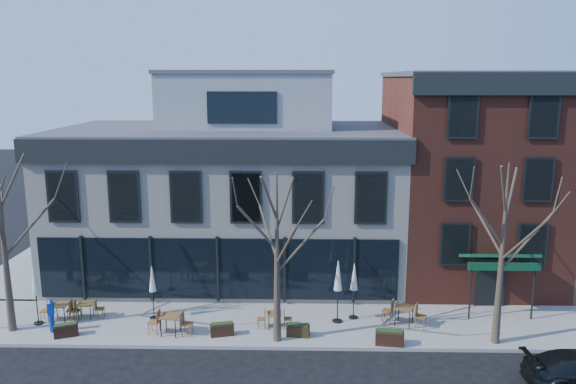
{
  "coord_description": "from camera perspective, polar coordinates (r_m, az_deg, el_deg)",
  "views": [
    {
      "loc": [
        3.94,
        -25.52,
        10.85
      ],
      "look_at": [
        3.31,
        2.0,
        5.25
      ],
      "focal_mm": 35.0,
      "sensor_mm": 36.0,
      "label": 1
    }
  ],
  "objects": [
    {
      "name": "cafe_set_2",
      "position": [
        24.93,
        -11.85,
        -12.83
      ],
      "size": [
        1.99,
        0.86,
        1.03
      ],
      "color": "brown",
      "rests_on": "sidewalk_front"
    },
    {
      "name": "planter_0",
      "position": [
        26.1,
        -21.63,
        -12.9
      ],
      "size": [
        1.05,
        0.75,
        0.55
      ],
      "color": "black",
      "rests_on": "sidewalk_front"
    },
    {
      "name": "planter_2",
      "position": [
        24.36,
        1.04,
        -13.85
      ],
      "size": [
        1.0,
        0.51,
        0.54
      ],
      "color": "#2F200F",
      "rests_on": "sidewalk_front"
    },
    {
      "name": "umbrella_3",
      "position": [
        25.1,
        5.1,
        -8.8
      ],
      "size": [
        0.46,
        0.46,
        2.84
      ],
      "color": "black",
      "rests_on": "sidewalk_front"
    },
    {
      "name": "umbrella_0",
      "position": [
        27.22,
        -24.32,
        -8.55
      ],
      "size": [
        0.42,
        0.42,
        2.61
      ],
      "color": "black",
      "rests_on": "sidewalk_front"
    },
    {
      "name": "cafe_set_1",
      "position": [
        27.49,
        -19.86,
        -11.1
      ],
      "size": [
        1.7,
        0.75,
        0.88
      ],
      "color": "brown",
      "rests_on": "sidewalk_front"
    },
    {
      "name": "red_brick_building",
      "position": [
        32.24,
        17.61,
        1.66
      ],
      "size": [
        8.2,
        11.78,
        11.18
      ],
      "color": "maroon",
      "rests_on": "ground"
    },
    {
      "name": "corner_building",
      "position": [
        31.43,
        -5.79,
        0.21
      ],
      "size": [
        18.39,
        10.39,
        11.1
      ],
      "color": "silver",
      "rests_on": "ground"
    },
    {
      "name": "tree_right",
      "position": [
        24.06,
        20.95,
        -5.77
      ],
      "size": [
        3.72,
        3.77,
        7.48
      ],
      "color": "#382B21",
      "rests_on": "sidewalk_front"
    },
    {
      "name": "planter_3",
      "position": [
        23.99,
        10.28,
        -14.33
      ],
      "size": [
        1.19,
        0.59,
        0.64
      ],
      "color": "#321910",
      "rests_on": "sidewalk_front"
    },
    {
      "name": "ground",
      "position": [
        28.01,
        -7.03,
        -11.38
      ],
      "size": [
        120.0,
        120.0,
        0.0
      ],
      "primitive_type": "plane",
      "color": "black",
      "rests_on": "ground"
    },
    {
      "name": "tree_corner",
      "position": [
        26.38,
        -26.94,
        -4.27
      ],
      "size": [
        3.93,
        3.98,
        7.92
      ],
      "color": "#382B21",
      "rests_on": "sidewalk_front"
    },
    {
      "name": "sidewalk_side",
      "position": [
        36.61,
        -23.45,
        -6.59
      ],
      "size": [
        4.5,
        12.0,
        0.15
      ],
      "primitive_type": "cube",
      "color": "gray",
      "rests_on": "ground"
    },
    {
      "name": "umbrella_1",
      "position": [
        26.13,
        -13.62,
        -8.86
      ],
      "size": [
        0.4,
        0.4,
        2.48
      ],
      "color": "black",
      "rests_on": "sidewalk_front"
    },
    {
      "name": "umbrella_4",
      "position": [
        25.61,
        6.73,
        -8.86
      ],
      "size": [
        0.41,
        0.41,
        2.58
      ],
      "color": "black",
      "rests_on": "sidewalk_front"
    },
    {
      "name": "cafe_set_3",
      "position": [
        25.06,
        -1.37,
        -12.71
      ],
      "size": [
        1.56,
        0.65,
        0.82
      ],
      "color": "brown",
      "rests_on": "sidewalk_front"
    },
    {
      "name": "planter_1",
      "position": [
        24.58,
        -6.72,
        -13.67
      ],
      "size": [
        1.05,
        0.61,
        0.55
      ],
      "color": "black",
      "rests_on": "sidewalk_front"
    },
    {
      "name": "cafe_set_0",
      "position": [
        27.64,
        -22.12,
        -11.07
      ],
      "size": [
        1.79,
        0.72,
        0.94
      ],
      "color": "brown",
      "rests_on": "sidewalk_front"
    },
    {
      "name": "call_box",
      "position": [
        26.52,
        -22.92,
        -11.43
      ],
      "size": [
        0.29,
        0.29,
        1.46
      ],
      "color": "#0C35A8",
      "rests_on": "sidewalk_front"
    },
    {
      "name": "tree_mid",
      "position": [
        22.75,
        -1.11,
        -6.56
      ],
      "size": [
        3.5,
        3.55,
        7.04
      ],
      "color": "#382B21",
      "rests_on": "sidewalk_front"
    },
    {
      "name": "sidewalk_front",
      "position": [
        25.74,
        -0.36,
        -13.24
      ],
      "size": [
        33.5,
        4.7,
        0.15
      ],
      "primitive_type": "cube",
      "color": "gray",
      "rests_on": "ground"
    },
    {
      "name": "cafe_set_5",
      "position": [
        25.79,
        11.7,
        -11.95
      ],
      "size": [
        2.01,
        1.25,
        1.05
      ],
      "color": "brown",
      "rests_on": "sidewalk_front"
    }
  ]
}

